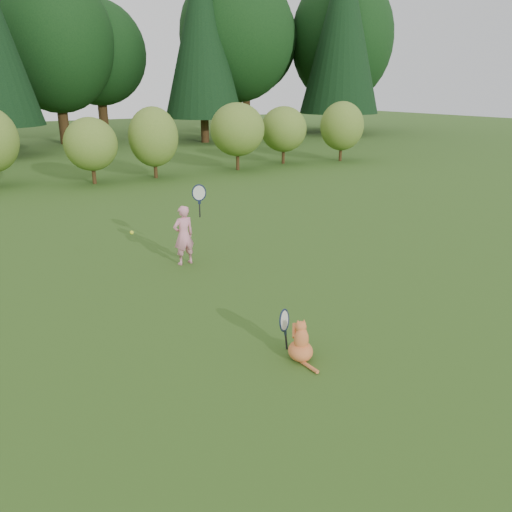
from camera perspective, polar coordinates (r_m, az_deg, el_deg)
ground at (r=7.70m, az=1.75°, el=-6.84°), size 100.00×100.00×0.00m
shrub_row at (r=19.32m, az=-19.69°, el=12.00°), size 28.00×3.00×2.80m
child at (r=9.80m, az=-8.21°, el=2.52°), size 0.66×0.36×1.77m
cat at (r=6.47m, az=5.06°, el=-9.41°), size 0.54×0.76×0.75m
tennis_ball at (r=8.48m, az=-14.01°, el=2.62°), size 0.06×0.06×0.06m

